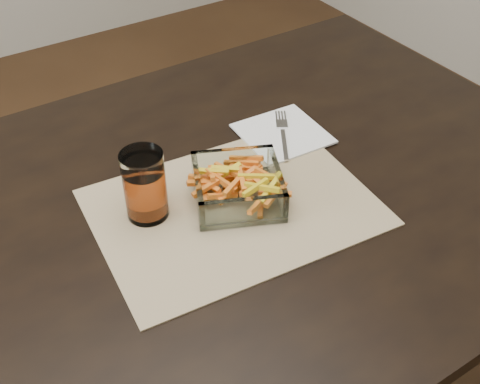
% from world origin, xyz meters
% --- Properties ---
extents(dining_table, '(1.60, 0.90, 0.75)m').
position_xyz_m(dining_table, '(0.00, 0.00, 0.66)').
color(dining_table, black).
rests_on(dining_table, ground).
extents(placemat, '(0.48, 0.37, 0.00)m').
position_xyz_m(placemat, '(0.14, -0.04, 0.75)').
color(placemat, tan).
rests_on(placemat, dining_table).
extents(glass_bowl, '(0.19, 0.19, 0.06)m').
position_xyz_m(glass_bowl, '(0.16, -0.02, 0.78)').
color(glass_bowl, white).
rests_on(glass_bowl, placemat).
extents(tumbler, '(0.07, 0.07, 0.12)m').
position_xyz_m(tumbler, '(0.02, 0.03, 0.81)').
color(tumbler, white).
rests_on(tumbler, placemat).
extents(napkin, '(0.16, 0.16, 0.00)m').
position_xyz_m(napkin, '(0.33, 0.09, 0.76)').
color(napkin, white).
rests_on(napkin, placemat).
extents(fork, '(0.10, 0.15, 0.00)m').
position_xyz_m(fork, '(0.33, 0.09, 0.76)').
color(fork, silver).
rests_on(fork, napkin).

